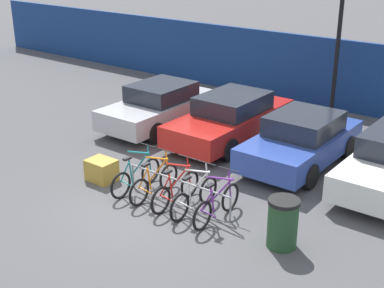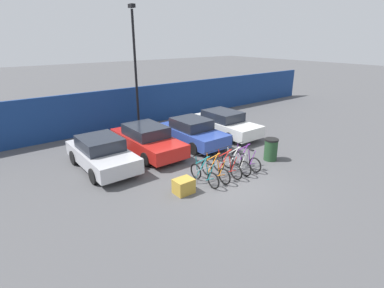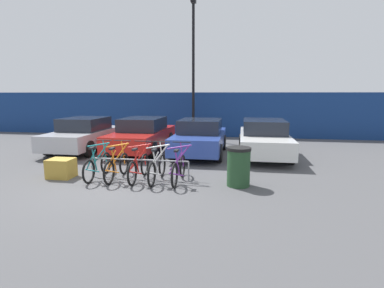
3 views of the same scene
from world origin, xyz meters
name	(u,v)px [view 1 (image 1 of 3)]	position (x,y,z in m)	size (l,w,h in m)	color
ground_plane	(145,207)	(0.00, 0.00, 0.00)	(120.00, 120.00, 0.00)	#4C4C4F
hoarding_wall	(326,73)	(0.00, 9.50, 1.23)	(36.00, 0.16, 2.46)	navy
bike_rack	(178,183)	(0.44, 0.68, 0.47)	(2.91, 0.04, 0.57)	gray
bicycle_teal	(136,176)	(-0.74, 0.53, 0.38)	(0.68, 1.71, 1.05)	black
bicycle_orange	(154,182)	(-0.17, 0.53, 0.38)	(0.68, 1.71, 1.05)	black
bicycle_red	(176,190)	(0.48, 0.53, 0.38)	(0.68, 1.71, 1.05)	black
bicycle_white	(194,196)	(1.01, 0.53, 0.38)	(0.68, 1.71, 1.05)	black
bicycle_purple	(217,204)	(1.62, 0.53, 0.38)	(0.68, 1.71, 1.05)	black
car_silver	(160,106)	(-3.28, 4.39, 0.69)	(1.91, 4.14, 1.40)	#B7B7BC
car_red	(231,118)	(-0.83, 4.76, 0.69)	(1.91, 4.56, 1.40)	red
car_blue	(302,140)	(1.68, 4.37, 0.69)	(1.91, 4.08, 1.40)	#2D479E
trash_bin	(283,223)	(3.23, 0.46, 0.52)	(0.63, 0.63, 1.03)	#234728
cargo_crate	(102,170)	(-1.82, 0.42, 0.28)	(0.70, 0.56, 0.55)	#B28C33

